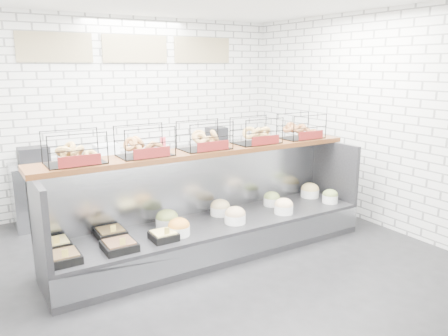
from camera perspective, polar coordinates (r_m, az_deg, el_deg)
ground at (r=5.27m, az=0.45°, el=-12.02°), size 5.50×5.50×0.00m
room_shell at (r=5.29m, az=-3.05°, el=11.15°), size 5.02×5.51×3.01m
display_case at (r=5.41m, az=-1.52°, el=-7.55°), size 4.00×0.90×1.20m
bagel_shelf at (r=5.28m, az=-2.51°, el=3.72°), size 4.10×0.50×0.40m
prep_counter at (r=7.17m, az=-10.01°, el=-1.32°), size 4.00×0.60×1.20m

